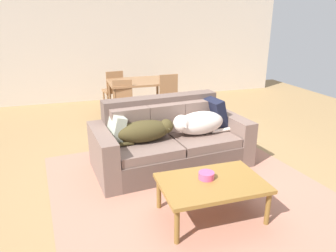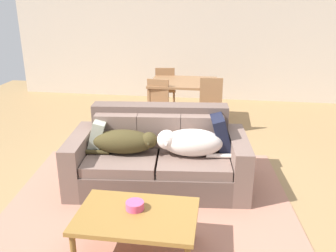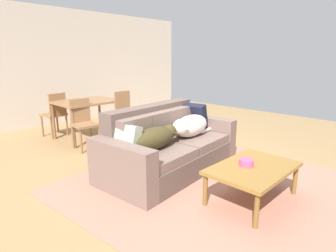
# 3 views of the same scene
# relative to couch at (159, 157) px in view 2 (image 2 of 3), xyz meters

# --- Properties ---
(ground_plane) EXTENTS (10.00, 10.00, 0.00)m
(ground_plane) POSITION_rel_couch_xyz_m (0.17, -0.02, -0.34)
(ground_plane) COLOR #99774B
(back_partition) EXTENTS (8.00, 0.12, 2.70)m
(back_partition) POSITION_rel_couch_xyz_m (0.17, 3.98, 1.01)
(back_partition) COLOR beige
(back_partition) RESTS_ON ground
(area_rug) EXTENTS (3.39, 3.43, 0.01)m
(area_rug) POSITION_rel_couch_xyz_m (0.01, -0.73, -0.33)
(area_rug) COLOR #AB725C
(area_rug) RESTS_ON ground
(couch) EXTENTS (2.15, 1.19, 0.91)m
(couch) POSITION_rel_couch_xyz_m (0.00, 0.00, 0.00)
(couch) COLOR brown
(couch) RESTS_ON ground
(dog_on_left_cushion) EXTENTS (0.87, 0.38, 0.28)m
(dog_on_left_cushion) POSITION_rel_couch_xyz_m (-0.36, -0.14, 0.24)
(dog_on_left_cushion) COLOR #3F351B
(dog_on_left_cushion) RESTS_ON couch
(dog_on_right_cushion) EXTENTS (0.87, 0.41, 0.31)m
(dog_on_right_cushion) POSITION_rel_couch_xyz_m (0.37, -0.11, 0.26)
(dog_on_right_cushion) COLOR silver
(dog_on_right_cushion) RESTS_ON couch
(throw_pillow_by_left_arm) EXTENTS (0.28, 0.40, 0.39)m
(throw_pillow_by_left_arm) POSITION_rel_couch_xyz_m (-0.73, -0.02, 0.27)
(throw_pillow_by_left_arm) COLOR #A8AF9A
(throw_pillow_by_left_arm) RESTS_ON couch
(throw_pillow_by_right_arm) EXTENTS (0.31, 0.47, 0.47)m
(throw_pillow_by_right_arm) POSITION_rel_couch_xyz_m (0.72, 0.12, 0.30)
(throw_pillow_by_right_arm) COLOR black
(throw_pillow_by_right_arm) RESTS_ON couch
(coffee_table) EXTENTS (1.04, 0.69, 0.41)m
(coffee_table) POSITION_rel_couch_xyz_m (0.03, -1.31, 0.03)
(coffee_table) COLOR olive
(coffee_table) RESTS_ON ground
(bowl_on_coffee_table) EXTENTS (0.16, 0.16, 0.07)m
(bowl_on_coffee_table) POSITION_rel_couch_xyz_m (0.00, -1.23, 0.10)
(bowl_on_coffee_table) COLOR #EA4C7F
(bowl_on_coffee_table) RESTS_ON coffee_table
(dining_table) EXTENTS (1.14, 0.91, 0.76)m
(dining_table) POSITION_rel_couch_xyz_m (0.05, 2.25, 0.34)
(dining_table) COLOR #8D623F
(dining_table) RESTS_ON ground
(dining_chair_near_left) EXTENTS (0.43, 0.43, 0.87)m
(dining_chair_near_left) POSITION_rel_couch_xyz_m (-0.33, 1.73, 0.15)
(dining_chair_near_left) COLOR #8D623F
(dining_chair_near_left) RESTS_ON ground
(dining_chair_near_right) EXTENTS (0.42, 0.42, 0.94)m
(dining_chair_near_right) POSITION_rel_couch_xyz_m (0.55, 1.67, 0.17)
(dining_chair_near_right) COLOR #8D623F
(dining_chair_near_right) RESTS_ON ground
(dining_chair_far_left) EXTENTS (0.45, 0.45, 0.89)m
(dining_chair_far_left) POSITION_rel_couch_xyz_m (-0.36, 2.80, 0.16)
(dining_chair_far_left) COLOR #8D623F
(dining_chair_far_left) RESTS_ON ground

